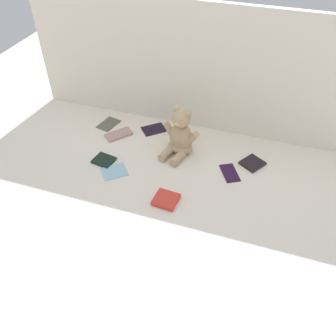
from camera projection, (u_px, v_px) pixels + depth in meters
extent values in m
plane|color=silver|center=(176.00, 171.00, 1.67)|extent=(3.20, 3.20, 0.00)
cube|color=silver|center=(201.00, 70.00, 1.74)|extent=(1.79, 0.03, 0.64)
ellipsoid|color=tan|center=(181.00, 138.00, 1.74)|extent=(0.14, 0.12, 0.15)
ellipsoid|color=tan|center=(180.00, 146.00, 1.77)|extent=(0.15, 0.13, 0.05)
sphere|color=tan|center=(181.00, 118.00, 1.66)|extent=(0.11, 0.11, 0.09)
ellipsoid|color=beige|center=(178.00, 123.00, 1.64)|extent=(0.04, 0.03, 0.03)
sphere|color=tan|center=(177.00, 109.00, 1.65)|extent=(0.04, 0.04, 0.03)
sphere|color=tan|center=(188.00, 113.00, 1.63)|extent=(0.04, 0.04, 0.03)
cylinder|color=tan|center=(170.00, 129.00, 1.74)|extent=(0.08, 0.05, 0.08)
cylinder|color=tan|center=(192.00, 138.00, 1.69)|extent=(0.08, 0.05, 0.08)
cylinder|color=tan|center=(166.00, 154.00, 1.73)|extent=(0.06, 0.09, 0.04)
cylinder|color=tan|center=(177.00, 159.00, 1.71)|extent=(0.06, 0.09, 0.04)
cube|color=red|center=(166.00, 200.00, 1.52)|extent=(0.11, 0.10, 0.02)
cube|color=#A6817C|center=(119.00, 134.00, 1.88)|extent=(0.14, 0.15, 0.01)
cube|color=black|center=(104.00, 160.00, 1.72)|extent=(0.11, 0.10, 0.01)
cube|color=#251031|center=(230.00, 173.00, 1.66)|extent=(0.12, 0.14, 0.01)
cube|color=black|center=(252.00, 163.00, 1.70)|extent=(0.13, 0.13, 0.01)
cube|color=#525544|center=(109.00, 124.00, 1.95)|extent=(0.11, 0.14, 0.01)
cube|color=#8BBAD4|center=(114.00, 171.00, 1.66)|extent=(0.15, 0.14, 0.01)
cube|color=black|center=(154.00, 129.00, 1.91)|extent=(0.15, 0.15, 0.01)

